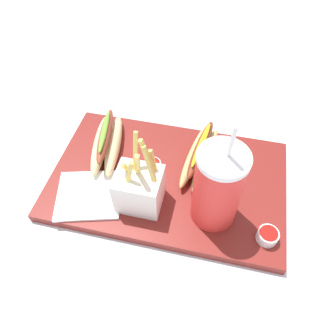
# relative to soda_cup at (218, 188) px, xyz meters

# --- Properties ---
(ground_plane) EXTENTS (2.40, 2.40, 0.02)m
(ground_plane) POSITION_rel_soda_cup_xyz_m (-0.10, 0.06, -0.11)
(ground_plane) COLOR silver
(food_tray) EXTENTS (0.48, 0.30, 0.02)m
(food_tray) POSITION_rel_soda_cup_xyz_m (-0.10, 0.06, -0.09)
(food_tray) COLOR maroon
(food_tray) RESTS_ON ground_plane
(soda_cup) EXTENTS (0.09, 0.09, 0.24)m
(soda_cup) POSITION_rel_soda_cup_xyz_m (0.00, 0.00, 0.00)
(soda_cup) COLOR red
(soda_cup) RESTS_ON food_tray
(fries_basket) EXTENTS (0.08, 0.08, 0.16)m
(fries_basket) POSITION_rel_soda_cup_xyz_m (-0.14, -0.00, -0.04)
(fries_basket) COLOR white
(fries_basket) RESTS_ON food_tray
(hot_dog_1) EXTENTS (0.09, 0.18, 0.06)m
(hot_dog_1) POSITION_rel_soda_cup_xyz_m (-0.25, 0.11, -0.06)
(hot_dog_1) COLOR #E5C689
(hot_dog_1) RESTS_ON food_tray
(hot_dog_2) EXTENTS (0.07, 0.19, 0.06)m
(hot_dog_2) POSITION_rel_soda_cup_xyz_m (-0.05, 0.12, -0.06)
(hot_dog_2) COLOR tan
(hot_dog_2) RESTS_ON food_tray
(ketchup_cup_1) EXTENTS (0.03, 0.03, 0.02)m
(ketchup_cup_1) POSITION_rel_soda_cup_xyz_m (-0.14, 0.08, -0.07)
(ketchup_cup_1) COLOR white
(ketchup_cup_1) RESTS_ON food_tray
(ketchup_cup_2) EXTENTS (0.04, 0.04, 0.02)m
(ketchup_cup_2) POSITION_rel_soda_cup_xyz_m (0.10, -0.03, -0.07)
(ketchup_cup_2) COLOR white
(ketchup_cup_2) RESTS_ON food_tray
(napkin_stack) EXTENTS (0.15, 0.14, 0.01)m
(napkin_stack) POSITION_rel_soda_cup_xyz_m (-0.25, -0.02, -0.08)
(napkin_stack) COLOR white
(napkin_stack) RESTS_ON food_tray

